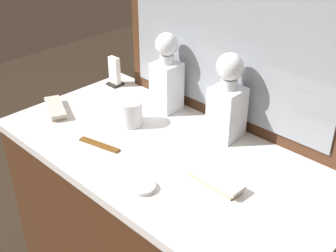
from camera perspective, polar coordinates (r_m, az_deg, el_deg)
dresser at (r=1.52m, az=0.00°, el=-16.29°), size 1.04×0.54×0.83m
dresser_mirror at (r=1.28m, az=8.18°, el=15.64°), size 0.82×0.03×0.75m
crystal_decanter_far_right at (r=1.28m, az=7.78°, el=2.76°), size 0.09×0.09×0.27m
crystal_decanter_center at (r=1.43m, az=-0.18°, el=6.08°), size 0.08×0.08×0.27m
crystal_tumbler_rear at (r=1.37m, az=-4.98°, el=1.60°), size 0.08×0.08×0.08m
silver_brush_far_right at (r=1.12m, az=6.20°, el=-7.09°), size 0.16×0.06×0.02m
silver_brush_far_left at (r=1.50m, az=-14.58°, el=2.25°), size 0.16×0.11×0.02m
porcelain_dish at (r=1.11m, az=-3.30°, el=-8.06°), size 0.06×0.06×0.01m
tortoiseshell_comb at (r=1.29m, az=-9.02°, el=-2.44°), size 0.14×0.05×0.01m
napkin_holder at (r=1.64m, az=-7.02°, el=6.87°), size 0.05×0.05×0.11m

